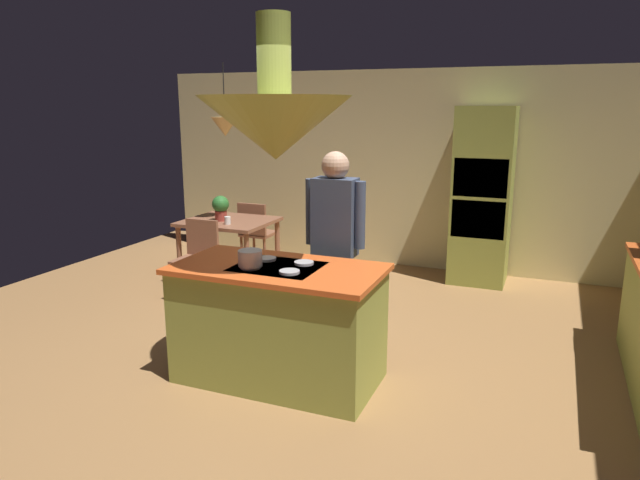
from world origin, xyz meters
name	(u,v)px	position (x,y,z in m)	size (l,w,h in m)	color
ground	(290,368)	(0.00, 0.00, 0.00)	(8.16, 8.16, 0.00)	#9E7042
wall_back	(401,170)	(0.00, 3.45, 1.27)	(6.80, 0.10, 2.55)	beige
kitchen_island	(279,323)	(0.00, -0.20, 0.46)	(1.59, 0.84, 0.94)	#939E42
oven_tower	(482,196)	(1.10, 3.04, 1.05)	(0.66, 0.62, 2.10)	#939E42
dining_table	(229,228)	(-1.70, 1.90, 0.66)	(1.03, 0.89, 0.76)	brown
person_at_island	(335,239)	(0.20, 0.49, 1.00)	(0.53, 0.23, 1.73)	tan
range_hood	(275,124)	(0.00, -0.20, 1.97)	(1.10, 1.10, 1.00)	#939E42
pendant_light_over_table	(225,126)	(-1.70, 1.90, 1.86)	(0.32, 0.32, 0.82)	#E0B266
chair_facing_island	(198,254)	(-1.70, 1.23, 0.50)	(0.40, 0.40, 0.87)	brown
chair_by_back_wall	(256,230)	(-1.70, 2.57, 0.50)	(0.40, 0.40, 0.87)	brown
potted_plant_on_table	(221,207)	(-1.76, 1.83, 0.93)	(0.20, 0.20, 0.30)	#99382D
cup_on_table	(228,220)	(-1.58, 1.68, 0.81)	(0.07, 0.07, 0.09)	white
cooking_pot_on_cooktop	(250,258)	(-0.16, -0.33, 1.00)	(0.18, 0.18, 0.12)	#B2B2B7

